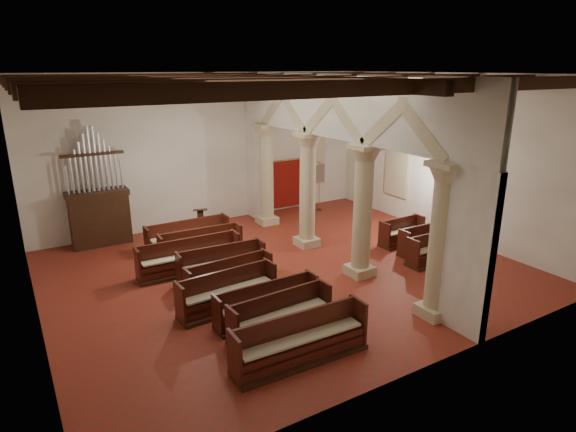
% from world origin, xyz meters
% --- Properties ---
extents(floor, '(14.00, 14.00, 0.00)m').
position_xyz_m(floor, '(0.00, 0.00, 0.00)').
color(floor, maroon).
rests_on(floor, ground).
extents(ceiling, '(14.00, 14.00, 0.00)m').
position_xyz_m(ceiling, '(0.00, 0.00, 6.00)').
color(ceiling, black).
rests_on(ceiling, wall_back).
extents(wall_back, '(14.00, 0.02, 6.00)m').
position_xyz_m(wall_back, '(0.00, 6.00, 3.00)').
color(wall_back, white).
rests_on(wall_back, floor).
extents(wall_front, '(14.00, 0.02, 6.00)m').
position_xyz_m(wall_front, '(0.00, -6.00, 3.00)').
color(wall_front, white).
rests_on(wall_front, floor).
extents(wall_left, '(0.02, 12.00, 6.00)m').
position_xyz_m(wall_left, '(-7.00, 0.00, 3.00)').
color(wall_left, white).
rests_on(wall_left, floor).
extents(wall_right, '(0.02, 12.00, 6.00)m').
position_xyz_m(wall_right, '(7.00, 0.00, 3.00)').
color(wall_right, white).
rests_on(wall_right, floor).
extents(ceiling_beams, '(13.80, 11.80, 0.30)m').
position_xyz_m(ceiling_beams, '(0.00, 0.00, 5.82)').
color(ceiling_beams, '#3A1D12').
rests_on(ceiling_beams, wall_back).
extents(arcade, '(0.90, 11.90, 6.00)m').
position_xyz_m(arcade, '(1.80, 0.00, 3.56)').
color(arcade, beige).
rests_on(arcade, floor).
extents(window_right_a, '(0.03, 1.00, 2.20)m').
position_xyz_m(window_right_a, '(6.98, -1.50, 2.20)').
color(window_right_a, '#2F6B55').
rests_on(window_right_a, wall_right).
extents(window_right_b, '(0.03, 1.00, 2.20)m').
position_xyz_m(window_right_b, '(6.98, 2.50, 2.20)').
color(window_right_b, '#2F6B55').
rests_on(window_right_b, wall_right).
extents(window_back, '(1.00, 0.03, 2.20)m').
position_xyz_m(window_back, '(5.00, 5.98, 2.20)').
color(window_back, '#2F6B55').
rests_on(window_back, wall_back).
extents(pipe_organ, '(2.10, 0.85, 4.40)m').
position_xyz_m(pipe_organ, '(-4.50, 5.50, 1.37)').
color(pipe_organ, '#3A1D12').
rests_on(pipe_organ, floor).
extents(lectern, '(0.60, 0.63, 1.25)m').
position_xyz_m(lectern, '(-1.20, 4.14, 0.52)').
color(lectern, '#381D11').
rests_on(lectern, floor).
extents(dossal_curtain, '(1.80, 0.07, 2.17)m').
position_xyz_m(dossal_curtain, '(3.50, 5.92, 1.17)').
color(dossal_curtain, maroon).
rests_on(dossal_curtain, floor).
extents(processional_banner, '(0.52, 0.66, 2.25)m').
position_xyz_m(processional_banner, '(4.73, 4.98, 0.78)').
color(processional_banner, '#3A1D12').
rests_on(processional_banner, floor).
extents(hymnal_box_a, '(0.33, 0.30, 0.27)m').
position_xyz_m(hymnal_box_a, '(-0.90, -4.46, 0.24)').
color(hymnal_box_a, navy).
rests_on(hymnal_box_a, floor).
extents(hymnal_box_b, '(0.32, 0.27, 0.30)m').
position_xyz_m(hymnal_box_b, '(-1.69, -2.08, 0.25)').
color(hymnal_box_b, '#16399B').
rests_on(hymnal_box_b, floor).
extents(hymnal_box_c, '(0.40, 0.35, 0.36)m').
position_xyz_m(hymnal_box_c, '(-1.70, -0.00, 0.28)').
color(hymnal_box_c, navy).
rests_on(hymnal_box_c, floor).
extents(tube_heater_a, '(1.06, 0.53, 0.11)m').
position_xyz_m(tube_heater_a, '(-2.20, -3.79, 0.16)').
color(tube_heater_a, silver).
rests_on(tube_heater_a, floor).
extents(tube_heater_b, '(0.88, 0.47, 0.09)m').
position_xyz_m(tube_heater_b, '(-1.32, -3.93, 0.16)').
color(tube_heater_b, silver).
rests_on(tube_heater_b, floor).
extents(nave_pew_0, '(3.20, 0.81, 1.10)m').
position_xyz_m(nave_pew_0, '(-2.24, -4.42, 0.36)').
color(nave_pew_0, '#3A1D12').
rests_on(nave_pew_0, floor).
extents(nave_pew_1, '(2.68, 0.83, 1.05)m').
position_xyz_m(nave_pew_1, '(-2.05, -3.24, 0.35)').
color(nave_pew_1, '#3A1D12').
rests_on(nave_pew_1, floor).
extents(nave_pew_2, '(2.82, 0.67, 0.96)m').
position_xyz_m(nave_pew_2, '(-1.97, -2.42, 0.32)').
color(nave_pew_2, '#3A1D12').
rests_on(nave_pew_2, floor).
extents(nave_pew_3, '(2.76, 0.88, 1.07)m').
position_xyz_m(nave_pew_3, '(-2.62, -1.43, 0.35)').
color(nave_pew_3, '#3A1D12').
rests_on(nave_pew_3, floor).
extents(nave_pew_4, '(2.63, 0.81, 0.98)m').
position_xyz_m(nave_pew_4, '(-2.15, -0.51, 0.32)').
color(nave_pew_4, '#3A1D12').
rests_on(nave_pew_4, floor).
extents(nave_pew_5, '(2.70, 0.84, 1.05)m').
position_xyz_m(nave_pew_5, '(-1.99, 0.41, 0.35)').
color(nave_pew_5, '#3A1D12').
rests_on(nave_pew_5, floor).
extents(nave_pew_6, '(3.25, 0.80, 1.08)m').
position_xyz_m(nave_pew_6, '(-2.65, 1.42, 0.36)').
color(nave_pew_6, '#3A1D12').
rests_on(nave_pew_6, floor).
extents(nave_pew_7, '(2.76, 0.82, 1.09)m').
position_xyz_m(nave_pew_7, '(-1.98, 2.12, 0.36)').
color(nave_pew_7, '#3A1D12').
rests_on(nave_pew_7, floor).
extents(nave_pew_8, '(2.96, 0.73, 1.04)m').
position_xyz_m(nave_pew_8, '(-1.99, 3.36, 0.34)').
color(nave_pew_8, '#3A1D12').
rests_on(nave_pew_8, floor).
extents(aisle_pew_0, '(1.73, 0.68, 1.00)m').
position_xyz_m(aisle_pew_0, '(4.36, -2.00, 0.34)').
color(aisle_pew_0, '#3A1D12').
rests_on(aisle_pew_0, floor).
extents(aisle_pew_1, '(1.69, 0.66, 0.98)m').
position_xyz_m(aisle_pew_1, '(4.73, -1.20, 0.33)').
color(aisle_pew_1, '#3A1D12').
rests_on(aisle_pew_1, floor).
extents(aisle_pew_2, '(1.83, 0.71, 0.96)m').
position_xyz_m(aisle_pew_2, '(4.84, -0.15, 0.32)').
color(aisle_pew_2, '#3A1D12').
rests_on(aisle_pew_2, floor).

